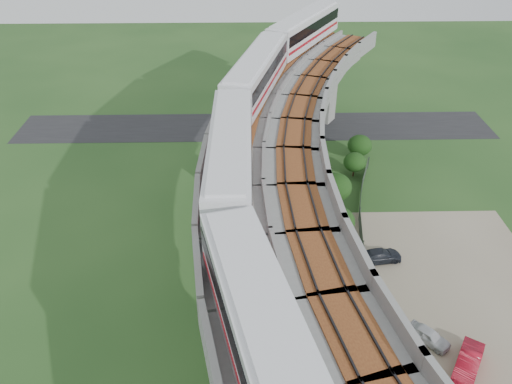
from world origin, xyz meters
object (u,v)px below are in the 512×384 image
car_white (429,336)px  car_red (468,362)px  metro_train (271,113)px  car_dark (380,256)px

car_white → car_red: (1.83, -2.37, 0.13)m
metro_train → car_red: bearing=-48.4°
car_white → car_dark: car_dark is taller
car_dark → car_white: bearing=-179.7°
car_white → car_red: 3.00m
metro_train → car_white: bearing=-47.6°
metro_train → car_dark: metro_train is taller
metro_train → car_dark: 15.27m
car_red → car_dark: size_ratio=1.06×
metro_train → car_white: size_ratio=19.90×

